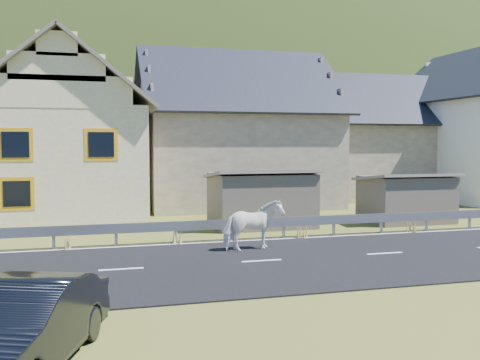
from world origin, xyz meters
name	(u,v)px	position (x,y,z in m)	size (l,w,h in m)	color
ground	(385,255)	(0.00, 0.00, 0.00)	(160.00, 160.00, 0.00)	#4A511A
road	(385,254)	(0.00, 0.00, 0.02)	(60.00, 7.00, 0.04)	black
lane_markings	(385,253)	(0.00, 0.00, 0.04)	(60.00, 6.60, 0.01)	silver
guardrail	(334,220)	(0.00, 3.68, 0.56)	(28.10, 0.09, 0.75)	#93969B
shed_left	(261,200)	(-2.00, 6.50, 1.10)	(4.30, 3.30, 2.40)	#63584D
shed_right	(406,199)	(4.50, 6.00, 1.00)	(3.80, 2.90, 2.20)	#63584D
house_cream	(65,124)	(-10.00, 12.00, 4.36)	(7.80, 9.80, 8.30)	#F7E5B1
house_stone_a	(234,122)	(-1.00, 15.00, 4.63)	(10.80, 9.80, 8.90)	tan
house_stone_b	(374,131)	(9.00, 17.00, 4.24)	(9.80, 8.80, 8.10)	tan
mountain	(136,208)	(5.00, 180.00, -20.00)	(440.00, 280.00, 260.00)	black
horse	(253,225)	(-3.80, 1.58, 0.84)	(1.90, 0.87, 1.61)	white
car	(23,326)	(-9.72, -6.08, 0.67)	(1.42, 4.06, 1.34)	black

